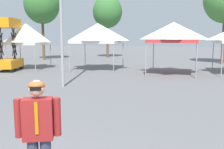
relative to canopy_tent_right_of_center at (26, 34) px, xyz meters
The scene contains 7 objects.
canopy_tent_right_of_center is the anchor object (origin of this frame).
canopy_tent_behind_left 5.48m from the canopy_tent_right_of_center, 10.08° to the left, with size 3.40×3.40×3.44m.
canopy_tent_behind_right 10.90m from the canopy_tent_right_of_center, ahead, with size 3.33×3.33×3.37m.
scissor_lift 2.20m from the canopy_tent_right_of_center, 111.21° to the right, with size 1.87×2.55×3.73m.
person_foreground 16.93m from the canopy_tent_right_of_center, 56.78° to the right, with size 0.61×0.38×1.78m.
tree_behind_tents_right 13.10m from the canopy_tent_right_of_center, 76.33° to the left, with size 3.48×3.48×7.35m.
tree_behind_tents_left 8.88m from the canopy_tent_right_of_center, 110.71° to the left, with size 3.75×3.75×7.97m.
Camera 1 is at (1.73, -2.42, 2.37)m, focal length 40.55 mm.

